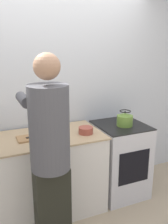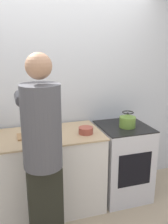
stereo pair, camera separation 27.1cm
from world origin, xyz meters
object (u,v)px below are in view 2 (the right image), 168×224
object	(u,v)px
person	(43,151)
knife	(35,134)
kettle	(127,121)
cutting_board	(32,136)
oven	(122,161)

from	to	relation	value
person	knife	distance (m)	0.58
person	kettle	bearing A→B (deg)	26.08
cutting_board	knife	bearing A→B (deg)	-6.48
kettle	oven	bearing A→B (deg)	110.62
person	cutting_board	bearing A→B (deg)	93.06
oven	cutting_board	size ratio (longest dim) A/B	3.00
oven	cutting_board	distance (m)	1.19
person	kettle	world-z (taller)	person
person	oven	bearing A→B (deg)	28.44
knife	kettle	distance (m)	1.08
oven	knife	bearing A→B (deg)	179.86
person	kettle	xyz separation A→B (m)	(1.08, 0.53, 0.01)
oven	cutting_board	bearing A→B (deg)	179.68
person	cutting_board	world-z (taller)	person
knife	kettle	size ratio (longest dim) A/B	1.08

